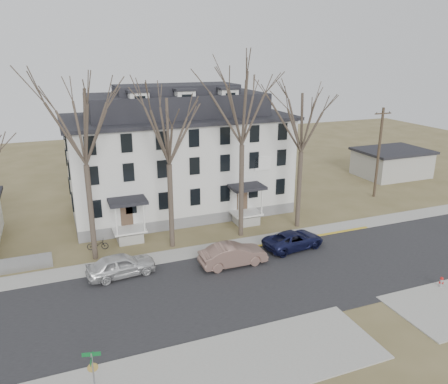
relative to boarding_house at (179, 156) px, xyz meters
name	(u,v)px	position (x,y,z in m)	size (l,w,h in m)	color
ground	(287,294)	(2.00, -17.95, -5.38)	(120.00, 120.00, 0.00)	brown
main_road	(273,279)	(2.00, -15.95, -5.38)	(120.00, 10.00, 0.04)	#27272A
far_sidewalk	(238,245)	(2.00, -9.95, -5.38)	(120.00, 2.00, 0.08)	#A09F97
near_sidewalk_left	(192,377)	(-6.00, -22.95, -5.38)	(20.00, 5.00, 0.08)	#A09F97
yellow_curb	(298,240)	(7.00, -10.85, -5.38)	(14.00, 0.25, 0.06)	gold
boarding_house	(179,156)	(0.00, 0.00, 0.00)	(20.80, 12.36, 12.05)	slate
distant_building	(392,163)	(28.00, 2.05, -3.70)	(8.50, 6.50, 3.35)	#A09F97
tree_far_left	(82,122)	(-9.00, -8.15, 4.96)	(8.40, 8.40, 13.72)	#473B31
tree_mid_left	(168,127)	(-3.00, -8.15, 4.22)	(7.80, 7.80, 12.74)	#473B31
tree_center	(242,103)	(3.00, -8.15, 5.71)	(9.00, 9.00, 14.70)	#473B31
tree_mid_right	(303,119)	(8.50, -8.15, 4.22)	(7.80, 7.80, 12.74)	#473B31
utility_pole_far	(379,152)	(20.50, -3.95, -0.47)	(2.00, 0.28, 9.50)	#3D3023
car_silver	(121,266)	(-7.57, -11.66, -4.58)	(1.90, 4.71, 1.61)	silver
car_tan	(233,255)	(0.25, -13.02, -4.57)	(1.72, 4.93, 1.63)	#7C5D53
car_navy	(293,240)	(5.82, -12.10, -4.69)	(2.29, 4.97, 1.38)	#131639
bicycle_left	(98,245)	(-8.66, -6.76, -4.95)	(0.57, 1.64, 0.86)	black
fire_hydrant	(441,282)	(11.84, -21.00, -4.98)	(0.32, 0.31, 0.78)	#B7B7BA
street_sign	(93,371)	(-10.46, -23.05, -3.56)	(0.79, 0.79, 2.78)	gray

